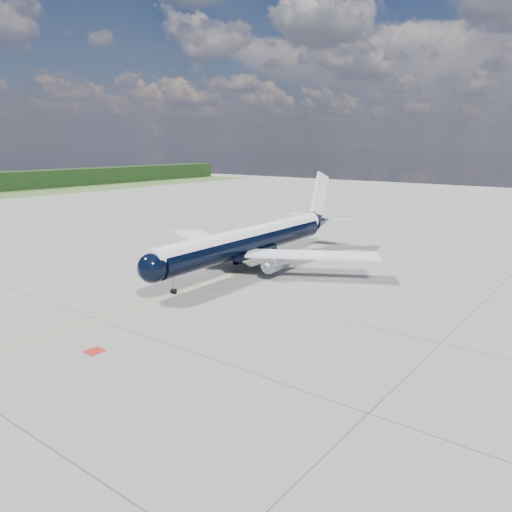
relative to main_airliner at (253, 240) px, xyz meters
name	(u,v)px	position (x,y,z in m)	size (l,w,h in m)	color
ground	(288,258)	(0.80, 7.81, -4.01)	(320.00, 320.00, 0.00)	gray
taxiway_centerline	(269,264)	(0.80, 2.81, -4.01)	(0.16, 160.00, 0.01)	orange
red_marking	(94,351)	(7.60, -32.19, -4.01)	(1.60, 1.60, 0.01)	maroon
main_airliner	(253,240)	(0.00, 0.00, 0.00)	(36.75, 44.72, 12.92)	black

